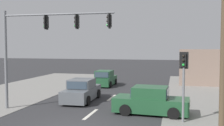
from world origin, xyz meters
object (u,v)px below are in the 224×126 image
utility_pole_foreground_right (221,12)px  pedestal_signal_right_kerb (184,75)px  hatchback_crossing_left (105,79)px  sedan_oncoming_near (82,91)px  sedan_kerbside_parked (151,102)px  traffic_signal_mast (41,38)px

utility_pole_foreground_right → pedestal_signal_right_kerb: (-1.26, 2.70, -2.72)m
utility_pole_foreground_right → hatchback_crossing_left: size_ratio=2.62×
sedan_oncoming_near → sedan_kerbside_parked: bearing=-26.0°
sedan_oncoming_near → sedan_kerbside_parked: (5.08, -2.47, 0.00)m
sedan_oncoming_near → utility_pole_foreground_right: bearing=-38.9°
sedan_oncoming_near → hatchback_crossing_left: 7.41m
hatchback_crossing_left → sedan_oncoming_near: bearing=-87.5°
sedan_oncoming_near → pedestal_signal_right_kerb: bearing=-29.3°
sedan_oncoming_near → sedan_kerbside_parked: 5.65m
traffic_signal_mast → hatchback_crossing_left: (1.01, 10.60, -3.65)m
sedan_kerbside_parked → hatchback_crossing_left: 11.26m
utility_pole_foreground_right → traffic_signal_mast: bearing=160.6°
sedan_oncoming_near → hatchback_crossing_left: (-0.33, 7.40, -0.00)m
utility_pole_foreground_right → sedan_kerbside_parked: utility_pole_foreground_right is taller
traffic_signal_mast → sedan_oncoming_near: bearing=67.4°
sedan_kerbside_parked → traffic_signal_mast: bearing=-173.5°
sedan_oncoming_near → hatchback_crossing_left: bearing=92.5°
utility_pole_foreground_right → sedan_oncoming_near: size_ratio=2.23×
utility_pole_foreground_right → hatchback_crossing_left: bearing=121.1°
utility_pole_foreground_right → pedestal_signal_right_kerb: size_ratio=2.68×
traffic_signal_mast → sedan_kerbside_parked: size_ratio=1.59×
sedan_kerbside_parked → pedestal_signal_right_kerb: bearing=-37.8°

